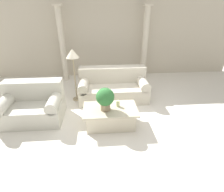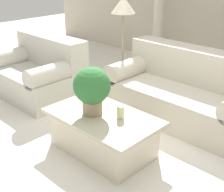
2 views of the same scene
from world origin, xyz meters
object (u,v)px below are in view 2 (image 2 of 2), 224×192
Objects in this scene: potted_plant at (92,88)px; floor_lamp at (123,13)px; sofa_long at (184,91)px; loveseat at (40,72)px; coffee_table at (103,133)px.

potted_plant is 1.66m from floor_lamp.
sofa_long is 1.42m from floor_lamp.
loveseat is at bearing -155.97° from sofa_long.
floor_lamp is at bearing 42.60° from loveseat.
coffee_table is 2.35× the size of potted_plant.
potted_plant is (-0.11, -0.04, 0.51)m from coffee_table.
sofa_long is 1.61× the size of coffee_table.
coffee_table is (1.86, -0.45, -0.14)m from loveseat.
loveseat is 1.57m from floor_lamp.
potted_plant is at bearing -101.77° from sofa_long.
coffee_table is (-0.18, -1.36, -0.13)m from sofa_long.
sofa_long is at bearing 82.51° from coffee_table.
coffee_table is 1.91m from floor_lamp.
potted_plant reaches higher than coffee_table.
sofa_long is 1.32× the size of floor_lamp.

